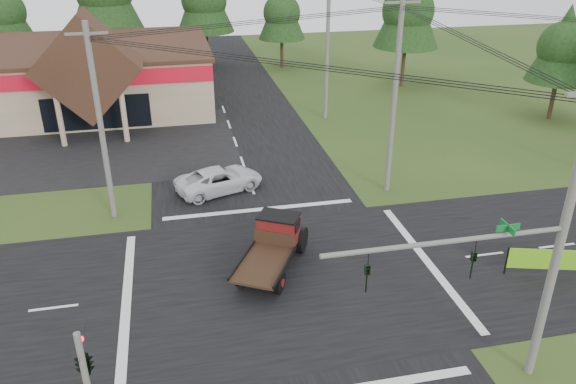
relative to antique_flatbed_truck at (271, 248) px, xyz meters
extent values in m
plane|color=#294318|center=(0.42, -0.99, -1.17)|extent=(120.00, 120.00, 0.00)
cube|color=black|center=(0.42, -0.99, -1.16)|extent=(12.00, 120.00, 0.02)
cube|color=black|center=(0.42, -0.99, -1.16)|extent=(120.00, 12.00, 0.02)
cube|color=black|center=(-13.58, 18.01, -1.15)|extent=(28.00, 14.00, 0.02)
cube|color=#9B8869|center=(-15.58, 29.01, 1.33)|extent=(30.00, 15.00, 5.00)
cube|color=#3B2318|center=(-15.58, 29.01, 3.88)|extent=(30.40, 15.40, 0.30)
cube|color=#AE0D1F|center=(-15.58, 21.46, 2.93)|extent=(30.00, 0.12, 1.20)
cube|color=#3B2318|center=(-9.58, 20.51, 4.13)|extent=(7.78, 4.00, 7.78)
cylinder|color=#9B8869|center=(-11.78, 18.81, 0.83)|extent=(0.40, 0.40, 4.00)
cylinder|color=#9B8869|center=(-7.38, 18.81, 0.83)|extent=(0.40, 0.40, 4.00)
cube|color=black|center=(-9.58, 21.49, 0.33)|extent=(8.00, 0.08, 2.60)
cylinder|color=#595651|center=(7.92, -8.49, 2.33)|extent=(0.24, 0.24, 7.00)
cylinder|color=#595651|center=(3.92, -8.49, 4.83)|extent=(8.00, 0.16, 0.16)
imported|color=black|center=(4.92, -8.49, 3.83)|extent=(0.16, 0.20, 1.00)
imported|color=black|center=(1.42, -8.49, 3.83)|extent=(0.16, 0.20, 1.00)
cube|color=#0C6626|center=(5.92, -8.49, 5.08)|extent=(0.80, 0.04, 0.22)
imported|color=black|center=(-7.08, -8.29, 2.53)|extent=(0.53, 2.48, 1.00)
sphere|color=#FF0C0C|center=(-7.08, -8.14, 2.73)|extent=(0.18, 0.18, 0.18)
cylinder|color=#595651|center=(7.92, -8.49, 4.33)|extent=(0.30, 0.30, 11.00)
cylinder|color=#595651|center=(-7.58, 7.01, 4.08)|extent=(0.30, 0.30, 10.50)
cube|color=#595651|center=(-7.58, 7.01, 8.73)|extent=(2.00, 0.12, 0.12)
cylinder|color=#595651|center=(8.42, 7.01, 4.58)|extent=(0.30, 0.30, 11.50)
cube|color=#595651|center=(8.42, 7.01, 9.73)|extent=(2.00, 0.12, 0.12)
cylinder|color=#595651|center=(8.42, 21.01, 4.43)|extent=(0.30, 0.30, 11.20)
cylinder|color=#332316|center=(-19.58, 41.01, 0.58)|extent=(0.36, 0.36, 3.50)
cone|color=black|center=(-19.58, 41.01, 5.63)|extent=(5.60, 5.60, 6.60)
sphere|color=black|center=(-19.58, 41.01, 5.33)|extent=(4.40, 4.40, 4.40)
cylinder|color=#332316|center=(-9.58, 40.01, 1.11)|extent=(0.36, 0.36, 4.55)
cylinder|color=#332316|center=(0.42, 41.01, 0.76)|extent=(0.36, 0.36, 3.85)
sphere|color=black|center=(0.42, 41.01, 5.98)|extent=(4.84, 4.84, 4.84)
cylinder|color=#332316|center=(8.42, 39.01, 0.41)|extent=(0.36, 0.36, 3.15)
cone|color=black|center=(8.42, 39.01, 4.95)|extent=(5.04, 5.04, 5.94)
sphere|color=black|center=(8.42, 39.01, 4.68)|extent=(3.96, 3.96, 3.96)
cylinder|color=#332316|center=(18.42, 29.01, 0.76)|extent=(0.36, 0.36, 3.85)
cone|color=black|center=(18.42, 29.01, 6.31)|extent=(6.16, 6.16, 7.26)
sphere|color=black|center=(18.42, 29.01, 5.98)|extent=(4.84, 4.84, 4.84)
cylinder|color=#332316|center=(26.42, 17.01, 0.41)|extent=(0.36, 0.36, 3.15)
cone|color=black|center=(26.42, 17.01, 4.95)|extent=(5.04, 5.04, 5.94)
sphere|color=black|center=(26.42, 17.01, 4.68)|extent=(3.96, 3.96, 3.96)
imported|color=silver|center=(-1.52, 9.00, -0.44)|extent=(5.78, 4.05, 1.46)
camera|label=1|loc=(-3.87, -21.80, 13.65)|focal=35.00mm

